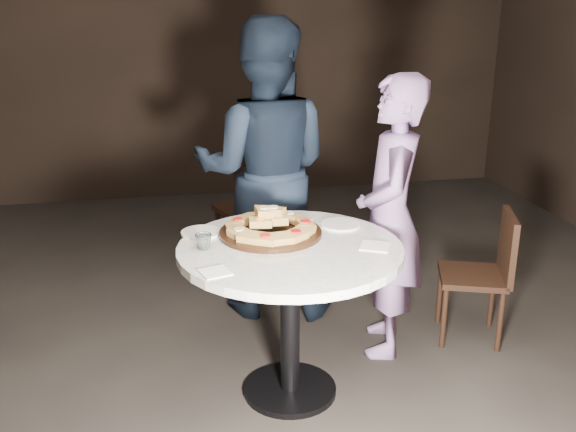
{
  "coord_description": "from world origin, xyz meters",
  "views": [
    {
      "loc": [
        -0.55,
        -2.85,
        1.89
      ],
      "look_at": [
        0.02,
        -0.06,
        0.93
      ],
      "focal_mm": 40.0,
      "sensor_mm": 36.0,
      "label": 1
    }
  ],
  "objects_px": {
    "serving_board": "(270,233)",
    "water_glass": "(204,242)",
    "chair_right": "(487,268)",
    "diner_navy": "(264,171)",
    "table": "(290,275)",
    "chair_far": "(257,204)",
    "focaccia_pile": "(270,224)",
    "diner_teal": "(390,218)"
  },
  "relations": [
    {
      "from": "serving_board",
      "to": "focaccia_pile",
      "type": "distance_m",
      "value": 0.04
    },
    {
      "from": "chair_right",
      "to": "diner_navy",
      "type": "height_order",
      "value": "diner_navy"
    },
    {
      "from": "chair_far",
      "to": "diner_navy",
      "type": "bearing_deg",
      "value": 69.12
    },
    {
      "from": "focaccia_pile",
      "to": "table",
      "type": "bearing_deg",
      "value": -68.37
    },
    {
      "from": "serving_board",
      "to": "focaccia_pile",
      "type": "xyz_separation_m",
      "value": [
        -0.0,
        0.01,
        0.04
      ]
    },
    {
      "from": "diner_teal",
      "to": "chair_right",
      "type": "bearing_deg",
      "value": 104.22
    },
    {
      "from": "serving_board",
      "to": "diner_navy",
      "type": "height_order",
      "value": "diner_navy"
    },
    {
      "from": "serving_board",
      "to": "chair_right",
      "type": "height_order",
      "value": "serving_board"
    },
    {
      "from": "chair_right",
      "to": "diner_navy",
      "type": "distance_m",
      "value": 1.42
    },
    {
      "from": "chair_far",
      "to": "diner_navy",
      "type": "xyz_separation_m",
      "value": [
        -0.03,
        -0.51,
        0.37
      ]
    },
    {
      "from": "water_glass",
      "to": "focaccia_pile",
      "type": "bearing_deg",
      "value": 20.66
    },
    {
      "from": "chair_right",
      "to": "focaccia_pile",
      "type": "bearing_deg",
      "value": -63.03
    },
    {
      "from": "focaccia_pile",
      "to": "chair_far",
      "type": "xyz_separation_m",
      "value": [
        0.14,
        1.32,
        -0.32
      ]
    },
    {
      "from": "table",
      "to": "chair_far",
      "type": "height_order",
      "value": "chair_far"
    },
    {
      "from": "table",
      "to": "focaccia_pile",
      "type": "height_order",
      "value": "focaccia_pile"
    },
    {
      "from": "table",
      "to": "serving_board",
      "type": "bearing_deg",
      "value": 112.0
    },
    {
      "from": "table",
      "to": "focaccia_pile",
      "type": "relative_size",
      "value": 2.99
    },
    {
      "from": "table",
      "to": "water_glass",
      "type": "bearing_deg",
      "value": 174.17
    },
    {
      "from": "chair_far",
      "to": "table",
      "type": "bearing_deg",
      "value": 69.56
    },
    {
      "from": "chair_right",
      "to": "diner_teal",
      "type": "height_order",
      "value": "diner_teal"
    },
    {
      "from": "table",
      "to": "diner_navy",
      "type": "xyz_separation_m",
      "value": [
        0.04,
        0.98,
        0.26
      ]
    },
    {
      "from": "chair_far",
      "to": "diner_teal",
      "type": "bearing_deg",
      "value": 98.16
    },
    {
      "from": "chair_right",
      "to": "diner_navy",
      "type": "relative_size",
      "value": 0.42
    },
    {
      "from": "focaccia_pile",
      "to": "chair_right",
      "type": "xyz_separation_m",
      "value": [
        1.28,
        0.16,
        -0.41
      ]
    },
    {
      "from": "water_glass",
      "to": "chair_right",
      "type": "distance_m",
      "value": 1.68
    },
    {
      "from": "water_glass",
      "to": "chair_right",
      "type": "bearing_deg",
      "value": 9.94
    },
    {
      "from": "serving_board",
      "to": "water_glass",
      "type": "height_order",
      "value": "water_glass"
    },
    {
      "from": "focaccia_pile",
      "to": "diner_teal",
      "type": "distance_m",
      "value": 0.72
    },
    {
      "from": "water_glass",
      "to": "chair_right",
      "type": "height_order",
      "value": "water_glass"
    },
    {
      "from": "water_glass",
      "to": "diner_teal",
      "type": "bearing_deg",
      "value": 16.85
    },
    {
      "from": "focaccia_pile",
      "to": "diner_teal",
      "type": "relative_size",
      "value": 0.29
    },
    {
      "from": "table",
      "to": "chair_far",
      "type": "xyz_separation_m",
      "value": [
        0.07,
        1.49,
        -0.12
      ]
    },
    {
      "from": "water_glass",
      "to": "chair_far",
      "type": "distance_m",
      "value": 1.55
    },
    {
      "from": "table",
      "to": "diner_teal",
      "type": "height_order",
      "value": "diner_teal"
    },
    {
      "from": "diner_navy",
      "to": "chair_right",
      "type": "bearing_deg",
      "value": 165.63
    },
    {
      "from": "water_glass",
      "to": "serving_board",
      "type": "bearing_deg",
      "value": 19.68
    },
    {
      "from": "water_glass",
      "to": "diner_navy",
      "type": "xyz_separation_m",
      "value": [
        0.44,
        0.94,
        0.07
      ]
    },
    {
      "from": "table",
      "to": "diner_teal",
      "type": "bearing_deg",
      "value": 29.32
    },
    {
      "from": "focaccia_pile",
      "to": "chair_right",
      "type": "height_order",
      "value": "focaccia_pile"
    },
    {
      "from": "serving_board",
      "to": "water_glass",
      "type": "bearing_deg",
      "value": -160.32
    },
    {
      "from": "chair_far",
      "to": "serving_board",
      "type": "bearing_deg",
      "value": 66.46
    },
    {
      "from": "table",
      "to": "chair_far",
      "type": "distance_m",
      "value": 1.5
    }
  ]
}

